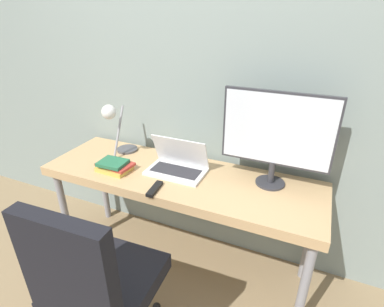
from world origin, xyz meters
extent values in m
plane|color=#937A56|center=(0.00, 0.00, 0.00)|extent=(12.00, 12.00, 0.00)
cube|color=gray|center=(0.00, 0.62, 1.30)|extent=(8.00, 0.05, 2.60)
cube|color=tan|center=(0.00, 0.28, 0.71)|extent=(1.77, 0.56, 0.06)
cylinder|color=gray|center=(-0.83, 0.06, 0.34)|extent=(0.05, 0.05, 0.68)
cylinder|color=gray|center=(0.83, 0.06, 0.34)|extent=(0.05, 0.05, 0.68)
cylinder|color=gray|center=(-0.83, 0.50, 0.34)|extent=(0.05, 0.05, 0.68)
cylinder|color=gray|center=(0.83, 0.50, 0.34)|extent=(0.05, 0.05, 0.68)
cube|color=silver|center=(-0.03, 0.29, 0.75)|extent=(0.37, 0.22, 0.02)
cube|color=#2D2D33|center=(-0.03, 0.29, 0.76)|extent=(0.31, 0.13, 0.00)
cube|color=silver|center=(-0.03, 0.36, 0.86)|extent=(0.37, 0.09, 0.21)
cube|color=black|center=(-0.03, 0.36, 0.86)|extent=(0.33, 0.07, 0.18)
cylinder|color=#333338|center=(0.54, 0.40, 0.74)|extent=(0.17, 0.17, 0.01)
cylinder|color=#333338|center=(0.54, 0.40, 0.82)|extent=(0.04, 0.04, 0.13)
cube|color=#333338|center=(0.54, 0.41, 1.08)|extent=(0.61, 0.02, 0.42)
cube|color=silver|center=(0.54, 0.39, 1.08)|extent=(0.59, 0.00, 0.40)
cylinder|color=#4C4C51|center=(-0.50, 0.44, 0.74)|extent=(0.15, 0.15, 0.02)
cylinder|color=#99999E|center=(-0.50, 0.37, 0.91)|extent=(0.02, 0.17, 0.33)
sphere|color=white|center=(-0.50, 0.29, 1.08)|extent=(0.10, 0.10, 0.10)
sphere|color=black|center=(0.03, -0.14, 0.03)|extent=(0.05, 0.05, 0.05)
sphere|color=black|center=(-0.29, -0.26, 0.03)|extent=(0.05, 0.05, 0.05)
cube|color=black|center=(-0.04, -0.41, 0.49)|extent=(0.46, 0.50, 0.09)
cube|color=black|center=(-0.03, -0.62, 0.78)|extent=(0.42, 0.09, 0.49)
cube|color=gold|center=(-0.41, 0.16, 0.75)|extent=(0.21, 0.15, 0.03)
cube|color=#B2382D|center=(-0.41, 0.17, 0.77)|extent=(0.24, 0.16, 0.02)
cube|color=#286B47|center=(-0.41, 0.16, 0.79)|extent=(0.17, 0.14, 0.02)
cube|color=black|center=(-0.05, 0.06, 0.75)|extent=(0.05, 0.16, 0.02)
camera|label=1|loc=(0.73, -1.18, 1.68)|focal=28.00mm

